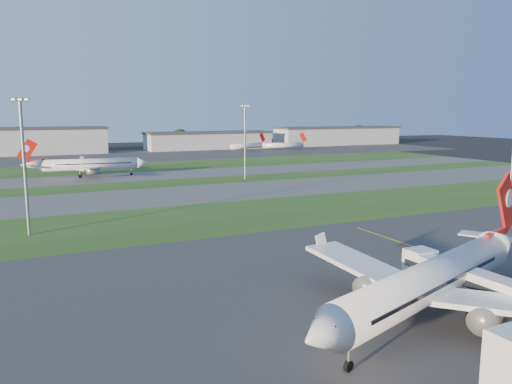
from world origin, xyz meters
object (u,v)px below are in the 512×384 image
mini_jet_near (247,146)px  mini_jet_far (283,145)px  jet_bridge (503,292)px  airliner_parked (431,281)px  light_mast_centre (245,137)px  light_mast_west (24,157)px  airliner_taxiing (90,165)px

mini_jet_near → mini_jet_far: 23.11m
jet_bridge → airliner_parked: 7.37m
mini_jet_near → light_mast_centre: light_mast_centre is taller
jet_bridge → mini_jet_far: bearing=66.8°
airliner_parked → light_mast_west: bearing=102.8°
light_mast_west → airliner_taxiing: bearing=75.8°
jet_bridge → mini_jet_near: 253.67m
jet_bridge → light_mast_west: size_ratio=1.04×
airliner_taxiing → mini_jet_far: (125.25, 84.24, -1.18)m
airliner_parked → light_mast_centre: (30.69, 118.84, 10.13)m
light_mast_centre → mini_jet_near: bearing=65.3°
light_mast_west → light_mast_centre: same height
airliner_parked → mini_jet_near: (84.91, 236.65, -1.41)m
airliner_parked → mini_jet_far: bearing=46.0°
mini_jet_near → mini_jet_far: size_ratio=0.98×
airliner_taxiing → light_mast_west: (-21.85, -86.29, 10.35)m
jet_bridge → airliner_parked: airliner_parked is taller
mini_jet_far → light_mast_west: 225.51m
airliner_parked → light_mast_centre: 123.16m
mini_jet_near → airliner_parked: bearing=-129.1°
airliner_taxiing → mini_jet_near: airliner_taxiing is taller
airliner_parked → light_mast_west: size_ratio=1.59×
mini_jet_near → light_mast_centre: (-54.22, -117.81, 11.53)m
jet_bridge → airliner_taxiing: bearing=98.6°
jet_bridge → light_mast_west: light_mast_west is taller
light_mast_west → light_mast_centre: (70.00, 56.00, 0.00)m
mini_jet_near → light_mast_west: (-124.22, -173.81, 11.53)m
airliner_taxiing → light_mast_centre: size_ratio=1.58×
mini_jet_near → jet_bridge: bearing=-127.6°
airliner_taxiing → jet_bridge: bearing=104.7°
mini_jet_near → mini_jet_far: bearing=-27.6°
airliner_taxiing → light_mast_west: bearing=81.8°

